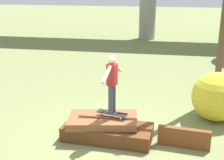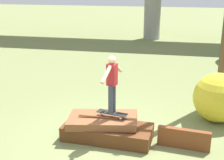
% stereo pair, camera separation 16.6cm
% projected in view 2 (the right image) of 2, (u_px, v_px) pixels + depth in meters
% --- Properties ---
extents(ground_plane, '(80.00, 80.00, 0.00)m').
position_uv_depth(ground_plane, '(108.00, 139.00, 8.04)').
color(ground_plane, olive).
extents(scrap_pile, '(2.31, 1.22, 0.62)m').
position_uv_depth(scrap_pile, '(106.00, 128.00, 7.99)').
color(scrap_pile, '#5B3319').
rests_on(scrap_pile, ground_plane).
extents(scrap_plank_loose, '(1.27, 0.29, 0.50)m').
position_uv_depth(scrap_plank_loose, '(184.00, 139.00, 7.52)').
color(scrap_plank_loose, brown).
rests_on(scrap_plank_loose, ground_plane).
extents(skateboard, '(0.83, 0.39, 0.09)m').
position_uv_depth(skateboard, '(112.00, 113.00, 7.88)').
color(skateboard, black).
rests_on(skateboard, scrap_pile).
extents(skater, '(0.34, 1.13, 1.47)m').
position_uv_depth(skater, '(112.00, 81.00, 7.62)').
color(skater, '#383D4C').
rests_on(skater, skateboard).
extents(bush_yellow_flowering, '(1.42, 1.42, 1.42)m').
position_uv_depth(bush_yellow_flowering, '(218.00, 98.00, 8.86)').
color(bush_yellow_flowering, gold).
rests_on(bush_yellow_flowering, ground_plane).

